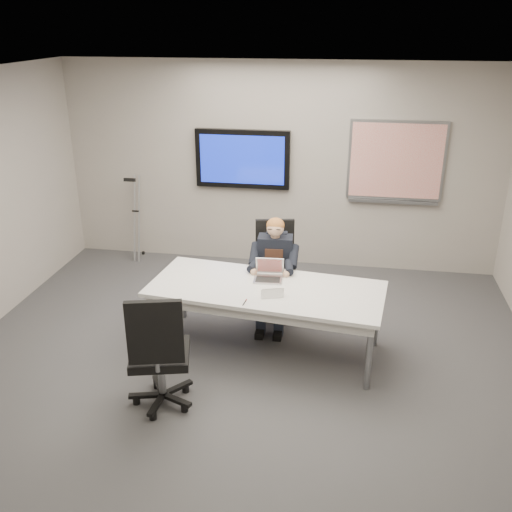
% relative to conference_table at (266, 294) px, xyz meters
% --- Properties ---
extents(floor, '(6.00, 6.00, 0.02)m').
position_rel_conference_table_xyz_m(floor, '(-0.19, -0.59, -0.65)').
color(floor, '#343436').
rests_on(floor, ground).
extents(ceiling, '(6.00, 6.00, 0.02)m').
position_rel_conference_table_xyz_m(ceiling, '(-0.19, -0.59, 2.15)').
color(ceiling, silver).
rests_on(ceiling, wall_back).
extents(wall_back, '(6.00, 0.02, 2.80)m').
position_rel_conference_table_xyz_m(wall_back, '(-0.19, 2.41, 0.75)').
color(wall_back, '#9C968D').
rests_on(wall_back, ground).
extents(conference_table, '(2.48, 1.26, 0.74)m').
position_rel_conference_table_xyz_m(conference_table, '(0.00, 0.00, 0.00)').
color(conference_table, silver).
rests_on(conference_table, ground).
extents(tv_display, '(1.30, 0.09, 0.80)m').
position_rel_conference_table_xyz_m(tv_display, '(-0.69, 2.35, 0.85)').
color(tv_display, black).
rests_on(tv_display, wall_back).
extents(whiteboard, '(1.25, 0.08, 1.10)m').
position_rel_conference_table_xyz_m(whiteboard, '(1.36, 2.38, 0.88)').
color(whiteboard, gray).
rests_on(whiteboard, wall_back).
extents(office_chair_far, '(0.63, 0.63, 1.13)m').
position_rel_conference_table_xyz_m(office_chair_far, '(-0.01, 0.80, -0.30)').
color(office_chair_far, black).
rests_on(office_chair_far, ground).
extents(office_chair_near, '(0.68, 0.68, 1.17)m').
position_rel_conference_table_xyz_m(office_chair_near, '(-0.78, -1.11, -0.29)').
color(office_chair_near, black).
rests_on(office_chair_near, ground).
extents(seated_person, '(0.40, 0.68, 1.25)m').
position_rel_conference_table_xyz_m(seated_person, '(-0.00, 0.55, -0.15)').
color(seated_person, '#1D2331').
rests_on(seated_person, office_chair_far).
extents(crutch, '(0.36, 0.66, 1.33)m').
position_rel_conference_table_xyz_m(crutch, '(-2.21, 2.19, -0.01)').
color(crutch, '#B0B3B8').
rests_on(crutch, ground).
extents(laptop, '(0.31, 0.29, 0.21)m').
position_rel_conference_table_xyz_m(laptop, '(-0.00, 0.22, 0.14)').
color(laptop, '#B9B9BC').
rests_on(laptop, conference_table).
extents(name_tent, '(0.23, 0.12, 0.09)m').
position_rel_conference_table_xyz_m(name_tent, '(0.10, -0.21, 0.13)').
color(name_tent, white).
rests_on(name_tent, conference_table).
extents(pen, '(0.02, 0.13, 0.01)m').
position_rel_conference_table_xyz_m(pen, '(-0.15, -0.38, 0.09)').
color(pen, black).
rests_on(pen, conference_table).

